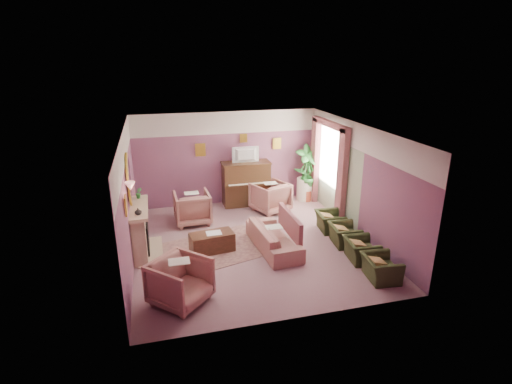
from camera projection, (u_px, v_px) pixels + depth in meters
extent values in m
cube|color=gray|center=(252.00, 244.00, 9.74)|extent=(5.50, 6.00, 0.01)
cube|color=white|center=(251.00, 130.00, 8.81)|extent=(5.50, 6.00, 0.01)
cube|color=#704770|center=(227.00, 158.00, 12.02)|extent=(5.50, 0.02, 2.80)
cube|color=#704770|center=(296.00, 247.00, 6.54)|extent=(5.50, 0.02, 2.80)
cube|color=#704770|center=(128.00, 200.00, 8.62)|extent=(0.02, 6.00, 2.80)
cube|color=#704770|center=(358.00, 181.00, 9.93)|extent=(0.02, 6.00, 2.80)
cube|color=silver|center=(226.00, 123.00, 11.65)|extent=(5.50, 0.01, 0.65)
cube|color=#A2B693|center=(334.00, 178.00, 11.22)|extent=(0.01, 3.00, 2.15)
cube|color=tan|center=(140.00, 231.00, 9.12)|extent=(0.30, 1.40, 1.10)
cube|color=black|center=(145.00, 237.00, 9.19)|extent=(0.18, 0.72, 0.68)
cube|color=red|center=(147.00, 243.00, 9.26)|extent=(0.06, 0.54, 0.10)
cube|color=tan|center=(139.00, 208.00, 8.94)|extent=(0.40, 1.55, 0.07)
cube|color=tan|center=(151.00, 251.00, 9.35)|extent=(0.55, 1.50, 0.02)
ellipsoid|color=gold|center=(129.00, 179.00, 8.68)|extent=(0.04, 0.72, 1.20)
ellipsoid|color=white|center=(130.00, 179.00, 8.69)|extent=(0.01, 0.60, 1.06)
cone|color=#F79487|center=(130.00, 186.00, 7.68)|extent=(0.20, 0.20, 0.16)
cube|color=#452A18|center=(246.00, 184.00, 12.09)|extent=(1.40, 0.60, 1.30)
cube|color=#452A18|center=(249.00, 185.00, 11.75)|extent=(1.30, 0.12, 0.06)
cube|color=#F1E5C7|center=(249.00, 184.00, 11.73)|extent=(1.20, 0.08, 0.02)
cube|color=#452A18|center=(246.00, 163.00, 11.87)|extent=(1.45, 0.65, 0.04)
imported|color=black|center=(246.00, 154.00, 11.73)|extent=(0.80, 0.12, 0.48)
cube|color=gold|center=(200.00, 150.00, 11.68)|extent=(0.30, 0.03, 0.38)
cube|color=gold|center=(277.00, 143.00, 12.22)|extent=(0.26, 0.03, 0.34)
cube|color=gold|center=(244.00, 138.00, 11.90)|extent=(0.22, 0.03, 0.26)
cube|color=gold|center=(126.00, 205.00, 7.43)|extent=(0.03, 0.28, 0.36)
cube|color=silver|center=(331.00, 154.00, 11.24)|extent=(0.03, 1.40, 1.80)
cube|color=#8D4A4F|center=(342.00, 178.00, 10.51)|extent=(0.16, 0.34, 2.60)
cube|color=#8D4A4F|center=(315.00, 160.00, 12.19)|extent=(0.16, 0.34, 2.60)
cube|color=#8D4A4F|center=(330.00, 124.00, 10.93)|extent=(0.16, 2.20, 0.16)
imported|color=#307F34|center=(139.00, 193.00, 9.39)|extent=(0.16, 0.16, 0.28)
imported|color=silver|center=(138.00, 211.00, 8.45)|extent=(0.16, 0.16, 0.16)
cube|color=#885D56|center=(215.00, 249.00, 9.48)|extent=(2.89, 2.40, 0.01)
cube|color=#472819|center=(212.00, 242.00, 9.32)|extent=(1.06, 0.63, 0.45)
cube|color=white|center=(214.00, 233.00, 9.26)|extent=(0.35, 0.28, 0.01)
imported|color=#AF766C|center=(274.00, 233.00, 9.38)|extent=(0.65, 1.95, 0.79)
cube|color=#8D4A4F|center=(290.00, 224.00, 9.40)|extent=(0.10, 1.48, 0.54)
imported|color=#AF766C|center=(192.00, 206.00, 10.80)|extent=(0.93, 0.93, 0.97)
imported|color=#AF766C|center=(270.00, 195.00, 11.61)|extent=(0.93, 0.93, 0.97)
imported|color=#AF766C|center=(180.00, 280.00, 7.30)|extent=(0.93, 0.93, 0.97)
imported|color=#2F391B|center=(381.00, 264.00, 8.13)|extent=(0.54, 0.76, 0.66)
imported|color=#2F391B|center=(361.00, 247.00, 8.88)|extent=(0.54, 0.76, 0.66)
imported|color=#2F391B|center=(344.00, 232.00, 9.62)|extent=(0.54, 0.76, 0.66)
imported|color=#2F391B|center=(330.00, 219.00, 10.37)|extent=(0.54, 0.76, 0.66)
cylinder|color=white|center=(305.00, 189.00, 12.58)|extent=(0.52, 0.52, 0.70)
imported|color=#307F34|center=(306.00, 173.00, 12.41)|extent=(0.30, 0.30, 0.34)
imported|color=#307F34|center=(310.00, 175.00, 12.35)|extent=(0.16, 0.16, 0.28)
cylinder|color=#AC472E|center=(306.00, 195.00, 12.55)|extent=(0.34, 0.34, 0.34)
imported|color=#307F34|center=(307.00, 168.00, 12.26)|extent=(0.76, 0.76, 1.44)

